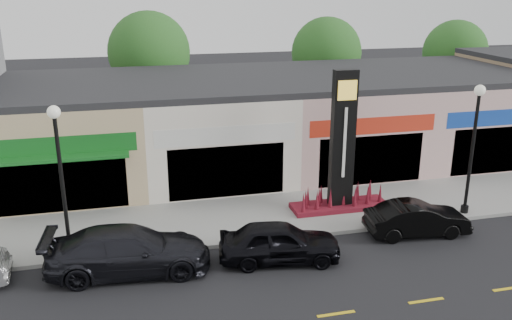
{
  "coord_description": "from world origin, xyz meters",
  "views": [
    {
      "loc": [
        -5.64,
        -16.01,
        9.45
      ],
      "look_at": [
        -0.77,
        4.0,
        2.69
      ],
      "focal_mm": 38.0,
      "sensor_mm": 36.0,
      "label": 1
    }
  ],
  "objects_px": {
    "lamp_east_near": "(474,137)",
    "car_dark_sedan": "(129,251)",
    "car_black_conv": "(417,219)",
    "car_black_sedan": "(280,242)",
    "pylon_sign": "(342,161)",
    "lamp_west_near": "(60,167)"
  },
  "relations": [
    {
      "from": "car_black_sedan",
      "to": "pylon_sign",
      "type": "bearing_deg",
      "value": -37.08
    },
    {
      "from": "pylon_sign",
      "to": "car_dark_sedan",
      "type": "bearing_deg",
      "value": -160.55
    },
    {
      "from": "lamp_east_near",
      "to": "car_black_conv",
      "type": "distance_m",
      "value": 4.22
    },
    {
      "from": "pylon_sign",
      "to": "car_black_sedan",
      "type": "distance_m",
      "value": 5.44
    },
    {
      "from": "lamp_west_near",
      "to": "car_dark_sedan",
      "type": "height_order",
      "value": "lamp_west_near"
    },
    {
      "from": "lamp_west_near",
      "to": "car_black_conv",
      "type": "xyz_separation_m",
      "value": [
        13.07,
        -1.16,
        -2.81
      ]
    },
    {
      "from": "pylon_sign",
      "to": "car_black_sedan",
      "type": "xyz_separation_m",
      "value": [
        -3.75,
        -3.62,
        -1.54
      ]
    },
    {
      "from": "lamp_west_near",
      "to": "car_black_sedan",
      "type": "xyz_separation_m",
      "value": [
        7.25,
        -1.93,
        -2.75
      ]
    },
    {
      "from": "car_black_conv",
      "to": "car_black_sedan",
      "type": "bearing_deg",
      "value": 102.4
    },
    {
      "from": "lamp_east_near",
      "to": "car_dark_sedan",
      "type": "distance_m",
      "value": 14.28
    },
    {
      "from": "lamp_east_near",
      "to": "car_dark_sedan",
      "type": "bearing_deg",
      "value": -174.01
    },
    {
      "from": "lamp_west_near",
      "to": "pylon_sign",
      "type": "bearing_deg",
      "value": 8.77
    },
    {
      "from": "car_black_sedan",
      "to": "car_black_conv",
      "type": "height_order",
      "value": "car_black_sedan"
    },
    {
      "from": "pylon_sign",
      "to": "car_black_sedan",
      "type": "bearing_deg",
      "value": -135.97
    },
    {
      "from": "lamp_west_near",
      "to": "car_dark_sedan",
      "type": "xyz_separation_m",
      "value": [
        2.05,
        -1.46,
        -2.68
      ]
    },
    {
      "from": "lamp_west_near",
      "to": "car_black_conv",
      "type": "relative_size",
      "value": 1.36
    },
    {
      "from": "pylon_sign",
      "to": "car_black_sedan",
      "type": "relative_size",
      "value": 1.4
    },
    {
      "from": "lamp_west_near",
      "to": "car_dark_sedan",
      "type": "bearing_deg",
      "value": -35.54
    },
    {
      "from": "lamp_east_near",
      "to": "car_black_sedan",
      "type": "relative_size",
      "value": 1.28
    },
    {
      "from": "pylon_sign",
      "to": "lamp_west_near",
      "type": "bearing_deg",
      "value": -171.23
    },
    {
      "from": "pylon_sign",
      "to": "car_black_conv",
      "type": "height_order",
      "value": "pylon_sign"
    },
    {
      "from": "lamp_east_near",
      "to": "car_black_conv",
      "type": "relative_size",
      "value": 1.36
    }
  ]
}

